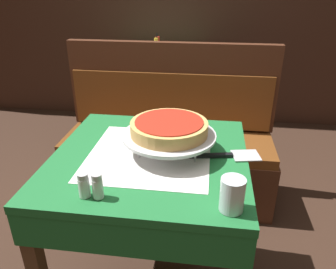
# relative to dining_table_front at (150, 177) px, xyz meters

# --- Properties ---
(dining_table_front) EXTENTS (0.74, 0.74, 0.75)m
(dining_table_front) POSITION_rel_dining_table_front_xyz_m (0.00, 0.00, 0.00)
(dining_table_front) COLOR #1E6B33
(dining_table_front) RESTS_ON ground_plane
(dining_table_rear) EXTENTS (0.80, 0.80, 0.75)m
(dining_table_rear) POSITION_rel_dining_table_front_xyz_m (-0.28, 1.67, -0.02)
(dining_table_rear) COLOR #1E6B33
(dining_table_rear) RESTS_ON ground_plane
(booth_bench) EXTENTS (1.35, 0.45, 1.00)m
(booth_bench) POSITION_rel_dining_table_front_xyz_m (-0.04, 0.81, -0.34)
(booth_bench) COLOR #4C2819
(booth_bench) RESTS_ON ground_plane
(pizza_pan_stand) EXTENTS (0.36, 0.36, 0.08)m
(pizza_pan_stand) POSITION_rel_dining_table_front_xyz_m (0.07, 0.03, 0.17)
(pizza_pan_stand) COLOR #ADADB2
(pizza_pan_stand) RESTS_ON dining_table_front
(deep_dish_pizza) EXTENTS (0.29, 0.29, 0.05)m
(deep_dish_pizza) POSITION_rel_dining_table_front_xyz_m (0.07, 0.03, 0.21)
(deep_dish_pizza) COLOR tan
(deep_dish_pizza) RESTS_ON pizza_pan_stand
(pizza_server) EXTENTS (0.27, 0.10, 0.01)m
(pizza_server) POSITION_rel_dining_table_front_xyz_m (0.30, 0.02, 0.11)
(pizza_server) COLOR #BCBCC1
(pizza_server) RESTS_ON dining_table_front
(water_glass_near) EXTENTS (0.07, 0.07, 0.10)m
(water_glass_near) POSITION_rel_dining_table_front_xyz_m (0.30, -0.29, 0.15)
(water_glass_near) COLOR silver
(water_glass_near) RESTS_ON dining_table_front
(salt_shaker) EXTENTS (0.04, 0.04, 0.08)m
(salt_shaker) POSITION_rel_dining_table_front_xyz_m (-0.15, -0.29, 0.14)
(salt_shaker) COLOR silver
(salt_shaker) RESTS_ON dining_table_front
(pepper_shaker) EXTENTS (0.03, 0.03, 0.08)m
(pepper_shaker) POSITION_rel_dining_table_front_xyz_m (-0.11, -0.29, 0.14)
(pepper_shaker) COLOR silver
(pepper_shaker) RESTS_ON dining_table_front
(condiment_caddy) EXTENTS (0.12, 0.12, 0.18)m
(condiment_caddy) POSITION_rel_dining_table_front_xyz_m (-0.27, 1.78, 0.15)
(condiment_caddy) COLOR black
(condiment_caddy) RESTS_ON dining_table_rear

